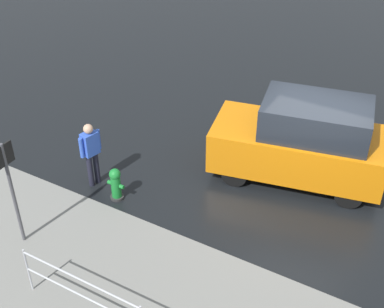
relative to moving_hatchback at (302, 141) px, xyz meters
name	(u,v)px	position (x,y,z in m)	size (l,w,h in m)	color
ground_plane	(303,193)	(-0.33, 0.52, -1.03)	(60.00, 60.00, 0.00)	black
moving_hatchback	(302,141)	(0.00, 0.00, 0.00)	(4.17, 2.48, 2.06)	orange
fire_hydrant	(116,184)	(3.27, 2.76, -0.63)	(0.42, 0.31, 0.80)	#197A2D
pedestrian	(91,150)	(4.04, 2.58, -0.07)	(0.32, 0.56, 1.62)	blue
sign_post	(10,180)	(4.11, 4.81, 0.55)	(0.07, 0.44, 2.40)	#4C4C51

